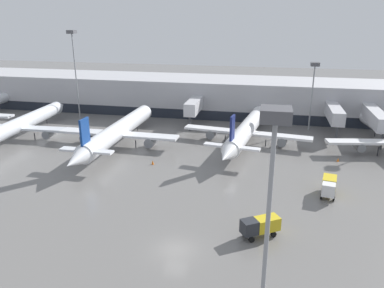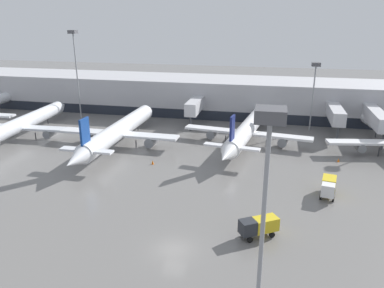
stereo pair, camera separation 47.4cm
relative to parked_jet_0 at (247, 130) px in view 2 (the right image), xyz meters
name	(u,v)px [view 2 (the right image)]	position (x,y,z in m)	size (l,w,h in m)	color
ground_plane	(174,250)	(-4.88, -38.36, -2.74)	(320.00, 320.00, 0.00)	slate
terminal_building	(236,97)	(-4.68, 23.46, 1.76)	(160.00, 30.72, 9.00)	#B2B2B7
parked_jet_0	(247,130)	(0.00, 0.00, 0.00)	(25.77, 35.98, 8.59)	white
parked_jet_1	(20,125)	(-46.66, -6.36, 0.02)	(23.77, 38.07, 8.78)	silver
parked_jet_5	(119,131)	(-24.58, -6.48, 0.14)	(24.17, 37.93, 8.75)	silver
service_truck_0	(259,225)	(4.02, -33.72, -1.28)	(4.74, 3.85, 2.35)	gold
service_truck_1	(329,186)	(13.16, -21.13, -1.18)	(2.56, 4.67, 2.52)	gold
traffic_cone_0	(153,162)	(-14.90, -14.91, -2.37)	(0.41, 0.41, 0.74)	orange
traffic_cone_2	(338,160)	(16.66, -6.88, -2.44)	(0.42, 0.42, 0.60)	orange
apron_light_mast_0	(315,76)	(13.16, 12.18, 9.37)	(1.80, 1.80, 14.98)	gray
apron_light_mast_2	(266,175)	(4.50, -50.78, 12.38)	(1.80, 1.80, 19.29)	gray
apron_light_mast_3	(75,51)	(-42.21, 11.11, 13.66)	(1.80, 1.80, 21.18)	gray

